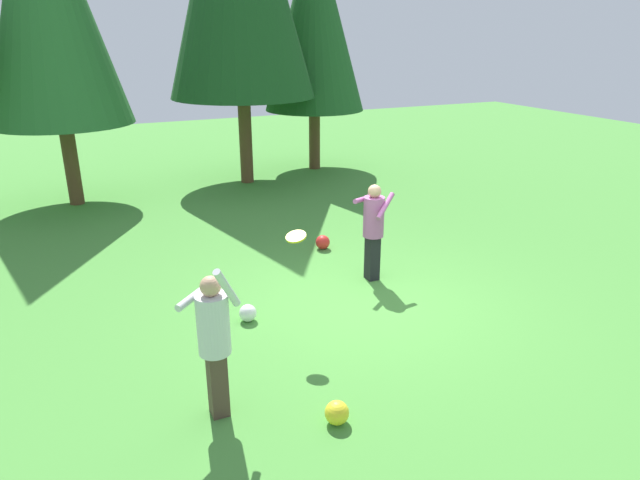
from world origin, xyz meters
The scene contains 8 objects.
ground_plane centered at (0.00, 0.00, 0.00)m, with size 40.00×40.00×0.00m, color #478C38.
person_thrower centered at (-2.76, -1.71, 0.97)m, with size 0.67×0.67×1.80m.
person_catcher centered at (0.52, 0.70, 0.97)m, with size 0.72×0.70×1.63m.
frisbee centered at (-1.34, -0.53, 1.45)m, with size 0.37×0.37×0.11m.
ball_white centered at (-1.83, 0.15, 0.13)m, with size 0.25×0.25×0.25m, color white.
ball_red centered at (0.35, 2.30, 0.14)m, with size 0.27×0.27×0.27m, color red.
ball_yellow centered at (-1.67, -2.40, 0.13)m, with size 0.26×0.26×0.26m, color yellow.
tree_right centered at (2.99, 8.56, 4.29)m, with size 2.88×2.88×6.87m.
Camera 1 is at (-3.88, -6.79, 3.91)m, focal length 31.46 mm.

